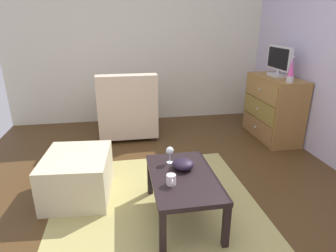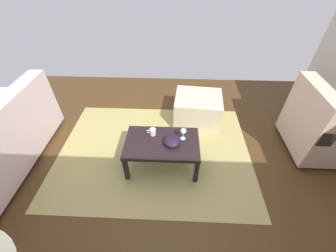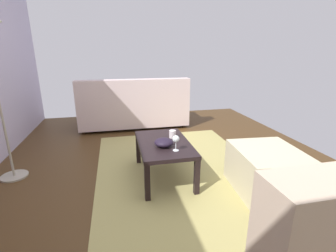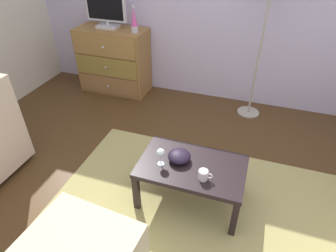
{
  "view_description": "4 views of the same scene",
  "coord_description": "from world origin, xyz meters",
  "px_view_note": "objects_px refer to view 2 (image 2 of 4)",
  "views": [
    {
      "loc": [
        2.13,
        -0.47,
        1.63
      ],
      "look_at": [
        -0.1,
        -0.09,
        0.79
      ],
      "focal_mm": 30.64,
      "sensor_mm": 36.0,
      "label": 1
    },
    {
      "loc": [
        -0.07,
        1.7,
        2.17
      ],
      "look_at": [
        0.0,
        -0.01,
        0.65
      ],
      "focal_mm": 22.11,
      "sensor_mm": 36.0,
      "label": 2
    },
    {
      "loc": [
        -2.3,
        0.49,
        1.34
      ],
      "look_at": [
        -0.13,
        0.01,
        0.65
      ],
      "focal_mm": 25.78,
      "sensor_mm": 36.0,
      "label": 3
    },
    {
      "loc": [
        0.44,
        -1.7,
        2.03
      ],
      "look_at": [
        -0.11,
        -0.08,
        0.82
      ],
      "focal_mm": 30.56,
      "sensor_mm": 36.0,
      "label": 4
    }
  ],
  "objects_px": {
    "mug": "(152,132)",
    "ottoman": "(198,109)",
    "bowl_decorative": "(172,141)",
    "armchair": "(321,127)",
    "coffee_table": "(162,145)",
    "wine_glass": "(183,131)"
  },
  "relations": [
    {
      "from": "wine_glass",
      "to": "armchair",
      "type": "bearing_deg",
      "value": -170.06
    },
    {
      "from": "mug",
      "to": "bowl_decorative",
      "type": "distance_m",
      "value": 0.28
    },
    {
      "from": "bowl_decorative",
      "to": "ottoman",
      "type": "height_order",
      "value": "bowl_decorative"
    },
    {
      "from": "ottoman",
      "to": "armchair",
      "type": "bearing_deg",
      "value": 160.45
    },
    {
      "from": "wine_glass",
      "to": "mug",
      "type": "bearing_deg",
      "value": -8.53
    },
    {
      "from": "coffee_table",
      "to": "wine_glass",
      "type": "height_order",
      "value": "wine_glass"
    },
    {
      "from": "bowl_decorative",
      "to": "armchair",
      "type": "bearing_deg",
      "value": -168.02
    },
    {
      "from": "coffee_table",
      "to": "bowl_decorative",
      "type": "relative_size",
      "value": 4.57
    },
    {
      "from": "mug",
      "to": "ottoman",
      "type": "relative_size",
      "value": 0.16
    },
    {
      "from": "bowl_decorative",
      "to": "coffee_table",
      "type": "bearing_deg",
      "value": -11.29
    },
    {
      "from": "armchair",
      "to": "bowl_decorative",
      "type": "bearing_deg",
      "value": 11.98
    },
    {
      "from": "mug",
      "to": "armchair",
      "type": "height_order",
      "value": "armchair"
    },
    {
      "from": "coffee_table",
      "to": "mug",
      "type": "relative_size",
      "value": 7.7
    },
    {
      "from": "mug",
      "to": "wine_glass",
      "type": "bearing_deg",
      "value": 171.47
    },
    {
      "from": "wine_glass",
      "to": "ottoman",
      "type": "bearing_deg",
      "value": -106.01
    },
    {
      "from": "coffee_table",
      "to": "mug",
      "type": "height_order",
      "value": "mug"
    },
    {
      "from": "wine_glass",
      "to": "bowl_decorative",
      "type": "relative_size",
      "value": 0.82
    },
    {
      "from": "coffee_table",
      "to": "mug",
      "type": "distance_m",
      "value": 0.2
    },
    {
      "from": "mug",
      "to": "bowl_decorative",
      "type": "xyz_separation_m",
      "value": [
        -0.24,
        0.15,
        0.0
      ]
    },
    {
      "from": "mug",
      "to": "bowl_decorative",
      "type": "relative_size",
      "value": 0.59
    },
    {
      "from": "ottoman",
      "to": "wine_glass",
      "type": "bearing_deg",
      "value": 73.99
    },
    {
      "from": "mug",
      "to": "ottoman",
      "type": "distance_m",
      "value": 1.04
    }
  ]
}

